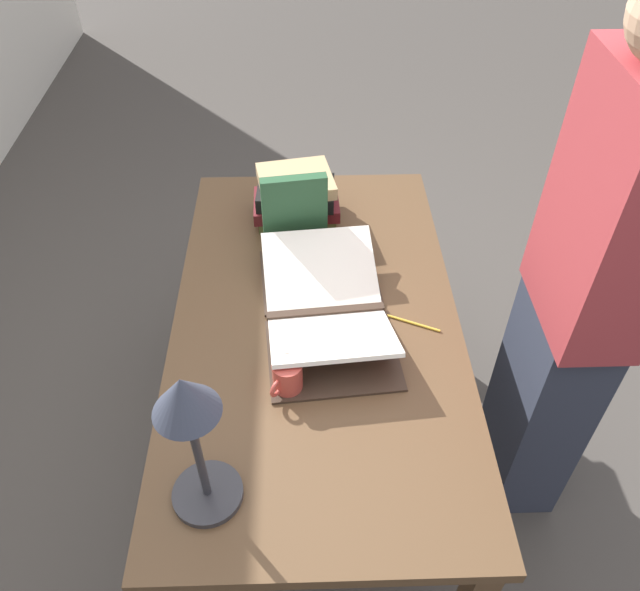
{
  "coord_description": "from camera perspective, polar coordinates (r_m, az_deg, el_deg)",
  "views": [
    {
      "loc": [
        -1.19,
        0.02,
        1.97
      ],
      "look_at": [
        0.01,
        -0.01,
        0.82
      ],
      "focal_mm": 35.0,
      "sensor_mm": 36.0,
      "label": 1
    }
  ],
  "objects": [
    {
      "name": "ground_plane",
      "position": [
        2.3,
        -0.26,
        -14.97
      ],
      "size": [
        12.0,
        12.0,
        0.0
      ],
      "primitive_type": "plane",
      "color": "#47423D"
    },
    {
      "name": "reading_desk",
      "position": [
        1.78,
        -0.33,
        -4.2
      ],
      "size": [
        1.42,
        0.79,
        0.74
      ],
      "color": "brown",
      "rests_on": "ground_plane"
    },
    {
      "name": "open_book",
      "position": [
        1.7,
        0.52,
        -1.06
      ],
      "size": [
        0.6,
        0.39,
        0.11
      ],
      "rotation": [
        0.0,
        0.0,
        0.09
      ],
      "color": "#38281E",
      "rests_on": "reading_desk"
    },
    {
      "name": "book_stack_tall",
      "position": [
        2.02,
        -2.2,
        9.0
      ],
      "size": [
        0.23,
        0.28,
        0.16
      ],
      "color": "brown",
      "rests_on": "reading_desk"
    },
    {
      "name": "book_standing_upright",
      "position": [
        1.87,
        -2.33,
        7.51
      ],
      "size": [
        0.06,
        0.2,
        0.25
      ],
      "rotation": [
        0.0,
        0.0,
        0.14
      ],
      "color": "#234C2D",
      "rests_on": "reading_desk"
    },
    {
      "name": "reading_lamp",
      "position": [
        1.19,
        -11.83,
        -11.09
      ],
      "size": [
        0.15,
        0.15,
        0.4
      ],
      "color": "#2D2D33",
      "rests_on": "reading_desk"
    },
    {
      "name": "coffee_mug",
      "position": [
        1.52,
        -3.03,
        -7.46
      ],
      "size": [
        0.09,
        0.08,
        0.09
      ],
      "rotation": [
        0.0,
        0.0,
        2.5
      ],
      "color": "#B74238",
      "rests_on": "reading_desk"
    },
    {
      "name": "pencil",
      "position": [
        1.72,
        8.33,
        -2.45
      ],
      "size": [
        0.07,
        0.15,
        0.01
      ],
      "rotation": [
        0.0,
        0.0,
        -0.43
      ],
      "color": "gold",
      "rests_on": "reading_desk"
    },
    {
      "name": "person_reader",
      "position": [
        1.76,
        22.45,
        -0.91
      ],
      "size": [
        0.36,
        0.22,
        1.67
      ],
      "rotation": [
        0.0,
        0.0,
        3.14
      ],
      "color": "#2D3342",
      "rests_on": "ground_plane"
    }
  ]
}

